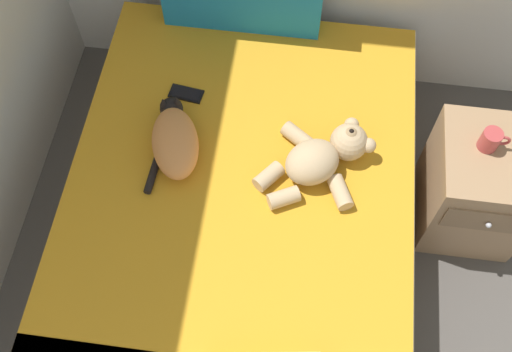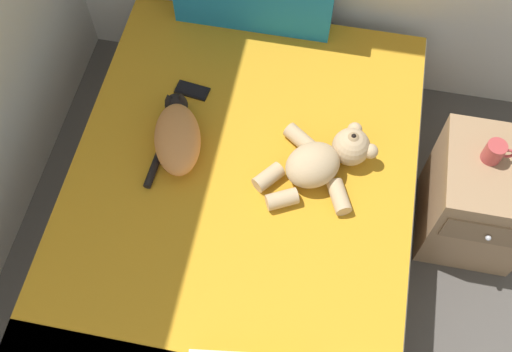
# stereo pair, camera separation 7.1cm
# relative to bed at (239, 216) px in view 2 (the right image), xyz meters

# --- Properties ---
(bed) EXTENTS (1.47, 1.99, 0.50)m
(bed) POSITION_rel_bed_xyz_m (0.00, 0.00, 0.00)
(bed) COLOR #9E7A56
(bed) RESTS_ON ground_plane
(cat) EXTENTS (0.28, 0.44, 0.15)m
(cat) POSITION_rel_bed_xyz_m (-0.29, 0.16, 0.32)
(cat) COLOR #D18447
(cat) RESTS_ON bed
(teddy_bear) EXTENTS (0.48, 0.43, 0.17)m
(teddy_bear) POSITION_rel_bed_xyz_m (0.32, 0.16, 0.32)
(teddy_bear) COLOR tan
(teddy_bear) RESTS_ON bed
(cell_phone) EXTENTS (0.16, 0.09, 0.01)m
(cell_phone) POSITION_rel_bed_xyz_m (-0.30, 0.45, 0.26)
(cell_phone) COLOR black
(cell_phone) RESTS_ON bed
(nightstand) EXTENTS (0.43, 0.48, 0.57)m
(nightstand) POSITION_rel_bed_xyz_m (1.03, 0.27, 0.04)
(nightstand) COLOR #9E7A56
(nightstand) RESTS_ON ground_plane
(mug) EXTENTS (0.12, 0.08, 0.09)m
(mug) POSITION_rel_bed_xyz_m (0.98, 0.30, 0.37)
(mug) COLOR #B23F3F
(mug) RESTS_ON nightstand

